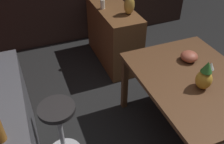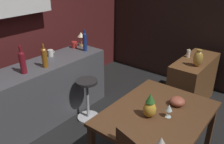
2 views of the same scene
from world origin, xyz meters
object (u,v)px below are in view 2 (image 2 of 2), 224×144
Objects in this scene: sideboard_cabinet at (192,82)px; pineapple_centerpiece at (150,107)px; fruit_bowl at (177,101)px; wine_glass_right at (169,108)px; counter_lamp at (81,36)px; wine_glass_left at (161,141)px; dining_table at (157,118)px; bar_stool at (87,99)px; wine_bottle_ruby at (22,61)px; cup_white at (51,53)px; pillar_candle_tall at (188,53)px; wine_bottle_cobalt at (85,41)px; wine_bottle_amber at (44,57)px; vase_brass at (198,58)px; cup_red at (74,45)px.

sideboard_cabinet is 1.76m from pineapple_centerpiece.
fruit_bowl is (-1.31, -0.28, 0.38)m from sideboard_cabinet.
counter_lamp reaches higher than wine_glass_right.
dining_table is at bearing 30.41° from wine_glass_left.
bar_stool is 1.09m from wine_bottle_ruby.
cup_white is (-1.47, 1.75, 0.54)m from sideboard_cabinet.
sideboard_cabinet is 0.49m from pillar_candle_tall.
cup_white reaches higher than dining_table.
wine_bottle_cobalt is at bearing 78.66° from fruit_bowl.
counter_lamp is at bearing 9.80° from wine_bottle_ruby.
wine_bottle_ruby is 2.50× the size of pillar_candle_tall.
wine_bottle_ruby is 0.30m from wine_bottle_amber.
wine_glass_left is at bearing -105.68° from cup_white.
wine_bottle_cobalt is (0.43, 0.43, 0.71)m from bar_stool.
fruit_bowl is 1.41m from pillar_candle_tall.
cup_white reaches higher than pillar_candle_tall.
pineapple_centerpiece is (-0.31, -1.22, 0.51)m from bar_stool.
wine_bottle_amber is at bearing -164.28° from counter_lamp.
counter_lamp is at bearing 58.87° from wine_bottle_cobalt.
sideboard_cabinet is at bearing 6.39° from dining_table.
bar_stool is 1.78m from wine_glass_left.
vase_brass is at bearing -56.89° from cup_white.
cup_red is 0.19m from counter_lamp.
wine_bottle_cobalt is 0.28m from cup_red.
counter_lamp reaches higher than wine_glass_left.
pillar_candle_tall is (0.98, -1.36, -0.18)m from wine_bottle_cobalt.
wine_bottle_cobalt reaches higher than wine_glass_right.
dining_table reaches higher than bar_stool.
wine_glass_right is at bearing -174.88° from fruit_bowl.
wine_bottle_ruby is 1.53× the size of counter_lamp.
wine_bottle_cobalt reaches higher than bar_stool.
wine_bottle_ruby is 1.12m from wine_bottle_cobalt.
dining_table is 10.92× the size of cup_white.
counter_lamp is (-0.82, 1.73, 0.67)m from sideboard_cabinet.
wine_bottle_cobalt is (0.62, 1.68, 0.41)m from dining_table.
pillar_candle_tall is (1.61, 0.45, 0.03)m from wine_glass_right.
pineapple_centerpiece reaches higher than fruit_bowl.
bar_stool is 1.01m from cup_red.
wine_bottle_ruby is at bearing 138.30° from vase_brass.
cup_red is at bearing 121.28° from pillar_candle_tall.
wine_glass_right is 2.06m from cup_white.
bar_stool is at bearing -135.06° from wine_bottle_cobalt.
cup_red is at bearing 73.14° from wine_glass_right.
counter_lamp reaches higher than pillar_candle_tall.
vase_brass reaches higher than fruit_bowl.
bar_stool is 1.77m from pillar_candle_tall.
cup_red is (1.12, 0.25, -0.12)m from wine_bottle_ruby.
wine_bottle_cobalt is at bearing -25.20° from cup_white.
wine_bottle_amber is 1.37× the size of counter_lamp.
counter_lamp is (0.65, -0.02, 0.13)m from cup_white.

